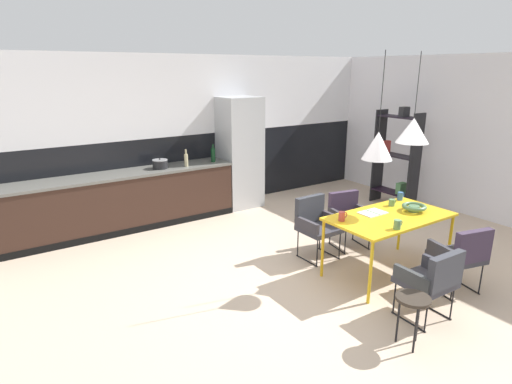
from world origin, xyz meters
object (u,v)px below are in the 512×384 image
Objects in this scene: pendant_lamp_over_table_near at (378,146)px; pendant_lamp_over_table_far at (413,130)px; refrigerator_column at (240,153)px; bottle_spice_small at (186,160)px; fruit_bowl at (414,207)px; dining_table at (390,219)px; armchair_corner_seat at (348,213)px; mug_white_ceramic at (397,224)px; armchair_facing_counter at (433,277)px; open_book at (373,213)px; mug_tall_blue at (342,216)px; mug_glass_clear at (400,196)px; bottle_oil_tall at (213,155)px; cooking_pot at (160,164)px; mug_wide_latte at (392,202)px; armchair_far_side at (315,220)px; open_shelf_unit at (396,157)px; side_stool at (413,303)px; armchair_near_window at (463,252)px.

pendant_lamp_over_table_near is 0.62m from pendant_lamp_over_table_far.
bottle_spice_small is (-1.11, -0.13, 0.03)m from refrigerator_column.
dining_table is at bearing 170.85° from fruit_bowl.
armchair_corner_seat is 1.37m from mug_white_ceramic.
dining_table is 1.06m from armchair_facing_counter.
armchair_facing_counter is (-0.69, -1.82, 0.00)m from armchair_corner_seat.
mug_white_ceramic is (-0.18, -0.50, 0.05)m from open_book.
mug_tall_blue and mug_glass_clear have the same top height.
bottle_oil_tall is (-0.88, 2.34, 0.54)m from armchair_corner_seat.
fruit_bowl is at bearing -25.68° from open_book.
fruit_bowl is 2.43× the size of mug_glass_clear.
cooking_pot is 0.94m from bottle_oil_tall.
armchair_corner_seat is 6.44× the size of mug_wide_latte.
armchair_far_side is 0.79m from open_book.
cooking_pot reaches higher than fruit_bowl.
dining_table is 0.84× the size of open_shelf_unit.
armchair_far_side is at bearing 112.69° from open_book.
armchair_far_side is at bearing 138.60° from mug_wide_latte.
bottle_oil_tall is at bearing 95.76° from mug_white_ceramic.
bottle_oil_tall is 0.17× the size of open_shelf_unit.
side_stool is (-0.96, -1.07, -0.27)m from dining_table.
armchair_near_window is 0.77× the size of pendant_lamp_over_table_far.
side_stool is at bearing -162.28° from armchair_facing_counter.
mug_wide_latte is 0.98× the size of mug_glass_clear.
cooking_pot is 3.56m from pendant_lamp_over_table_near.
cooking_pot is 0.80× the size of bottle_oil_tall.
dining_table is at bearing -143.37° from mug_wide_latte.
cooking_pot is 0.13× the size of open_shelf_unit.
armchair_near_window is (0.29, -0.78, -0.20)m from dining_table.
bottle_spice_small is (-1.50, 2.94, 0.21)m from mug_wide_latte.
side_stool is at bearing -142.66° from fruit_bowl.
armchair_facing_counter is at bearing 15.91° from side_stool.
open_shelf_unit is (1.95, 1.51, 0.11)m from mug_wide_latte.
mug_glass_clear is at bearing 6.86° from mug_tall_blue.
armchair_near_window is 1.06m from mug_wide_latte.
refrigerator_column reaches higher than dining_table.
armchair_facing_counter is at bearing -82.49° from mug_tall_blue.
pendant_lamp_over_table_near reaches higher than armchair_near_window.
side_stool is at bearing -153.37° from armchair_near_window.
mug_glass_clear reaches higher than open_book.
armchair_near_window reaches higher than open_book.
refrigerator_column is 2.58× the size of armchair_corner_seat.
fruit_bowl is (0.37, -0.06, 0.10)m from dining_table.
fruit_bowl is 1.21× the size of cooking_pot.
armchair_far_side is 0.45× the size of open_shelf_unit.
armchair_facing_counter is 1.56× the size of side_stool.
open_book is (-0.41, 0.95, 0.26)m from armchair_near_window.
armchair_near_window is at bearing -69.45° from bottle_spice_small.
armchair_corner_seat is at bearing 98.51° from fruit_bowl.
mug_glass_clear is 2.14m from side_stool.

